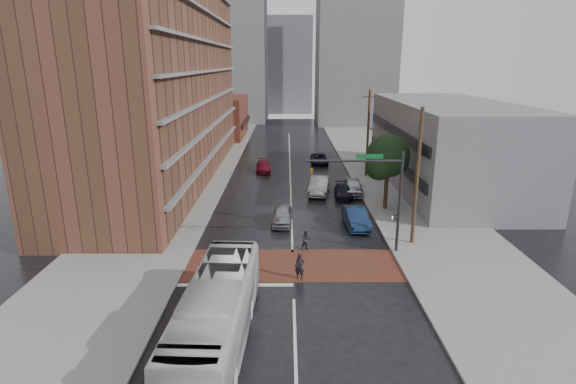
{
  "coord_description": "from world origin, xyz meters",
  "views": [
    {
      "loc": [
        -0.38,
        -26.66,
        12.9
      ],
      "look_at": [
        -0.31,
        5.77,
        3.5
      ],
      "focal_mm": 28.0,
      "sensor_mm": 36.0,
      "label": 1
    }
  ],
  "objects_px": {
    "pedestrian_b": "(306,240)",
    "car_travel_b": "(319,185)",
    "car_travel_a": "(282,215)",
    "car_parked_near": "(356,218)",
    "car_parked_mid": "(343,191)",
    "pedestrian_a": "(300,266)",
    "suv_travel": "(319,159)",
    "transit_bus": "(217,314)",
    "car_travel_c": "(263,166)",
    "car_parked_far": "(353,186)"
  },
  "relations": [
    {
      "from": "car_travel_c",
      "to": "car_parked_mid",
      "type": "distance_m",
      "value": 13.87
    },
    {
      "from": "transit_bus",
      "to": "car_parked_near",
      "type": "height_order",
      "value": "transit_bus"
    },
    {
      "from": "pedestrian_a",
      "to": "pedestrian_b",
      "type": "relative_size",
      "value": 1.18
    },
    {
      "from": "car_travel_a",
      "to": "car_parked_far",
      "type": "distance_m",
      "value": 11.19
    },
    {
      "from": "pedestrian_a",
      "to": "car_travel_b",
      "type": "height_order",
      "value": "car_travel_b"
    },
    {
      "from": "car_parked_near",
      "to": "car_parked_mid",
      "type": "xyz_separation_m",
      "value": [
        0.0,
        8.31,
        -0.18
      ]
    },
    {
      "from": "car_travel_a",
      "to": "car_parked_far",
      "type": "height_order",
      "value": "car_parked_far"
    },
    {
      "from": "pedestrian_a",
      "to": "car_parked_near",
      "type": "xyz_separation_m",
      "value": [
        4.8,
        9.19,
        -0.07
      ]
    },
    {
      "from": "transit_bus",
      "to": "pedestrian_a",
      "type": "distance_m",
      "value": 7.86
    },
    {
      "from": "transit_bus",
      "to": "suv_travel",
      "type": "xyz_separation_m",
      "value": [
        7.57,
        39.58,
        -1.0
      ]
    },
    {
      "from": "car_travel_c",
      "to": "car_parked_far",
      "type": "distance_m",
      "value": 13.75
    },
    {
      "from": "pedestrian_a",
      "to": "car_parked_near",
      "type": "height_order",
      "value": "pedestrian_a"
    },
    {
      "from": "suv_travel",
      "to": "car_travel_a",
      "type": "bearing_deg",
      "value": -102.83
    },
    {
      "from": "car_travel_b",
      "to": "car_travel_c",
      "type": "bearing_deg",
      "value": 132.11
    },
    {
      "from": "car_travel_c",
      "to": "car_parked_near",
      "type": "height_order",
      "value": "car_parked_near"
    },
    {
      "from": "car_travel_a",
      "to": "car_parked_mid",
      "type": "xyz_separation_m",
      "value": [
        5.98,
        7.54,
        -0.12
      ]
    },
    {
      "from": "transit_bus",
      "to": "pedestrian_a",
      "type": "height_order",
      "value": "transit_bus"
    },
    {
      "from": "transit_bus",
      "to": "car_travel_a",
      "type": "bearing_deg",
      "value": 82.7
    },
    {
      "from": "suv_travel",
      "to": "car_parked_mid",
      "type": "distance_m",
      "value": 15.46
    },
    {
      "from": "pedestrian_a",
      "to": "pedestrian_b",
      "type": "distance_m",
      "value": 4.54
    },
    {
      "from": "pedestrian_b",
      "to": "car_travel_b",
      "type": "xyz_separation_m",
      "value": [
        1.94,
        14.27,
        0.14
      ]
    },
    {
      "from": "pedestrian_b",
      "to": "car_parked_mid",
      "type": "distance_m",
      "value": 13.67
    },
    {
      "from": "pedestrian_b",
      "to": "car_travel_c",
      "type": "relative_size",
      "value": 0.33
    },
    {
      "from": "pedestrian_a",
      "to": "suv_travel",
      "type": "distance_m",
      "value": 33.09
    },
    {
      "from": "car_travel_a",
      "to": "car_parked_mid",
      "type": "bearing_deg",
      "value": 54.65
    },
    {
      "from": "pedestrian_a",
      "to": "car_travel_a",
      "type": "relative_size",
      "value": 0.4
    },
    {
      "from": "car_parked_mid",
      "to": "transit_bus",
      "type": "bearing_deg",
      "value": -107.57
    },
    {
      "from": "pedestrian_a",
      "to": "car_travel_a",
      "type": "bearing_deg",
      "value": 112.59
    },
    {
      "from": "pedestrian_a",
      "to": "car_parked_near",
      "type": "relative_size",
      "value": 0.36
    },
    {
      "from": "car_parked_mid",
      "to": "car_parked_far",
      "type": "xyz_separation_m",
      "value": [
        1.1,
        1.12,
        0.2
      ]
    },
    {
      "from": "pedestrian_b",
      "to": "car_parked_near",
      "type": "distance_m",
      "value": 6.31
    },
    {
      "from": "car_travel_a",
      "to": "car_travel_b",
      "type": "height_order",
      "value": "car_travel_b"
    },
    {
      "from": "pedestrian_b",
      "to": "car_travel_b",
      "type": "height_order",
      "value": "car_travel_b"
    },
    {
      "from": "car_travel_c",
      "to": "suv_travel",
      "type": "relative_size",
      "value": 0.94
    },
    {
      "from": "pedestrian_a",
      "to": "car_travel_c",
      "type": "distance_m",
      "value": 28.71
    },
    {
      "from": "pedestrian_a",
      "to": "suv_travel",
      "type": "bearing_deg",
      "value": 99.76
    },
    {
      "from": "pedestrian_a",
      "to": "car_travel_c",
      "type": "bearing_deg",
      "value": 113.22
    },
    {
      "from": "car_travel_c",
      "to": "car_travel_b",
      "type": "bearing_deg",
      "value": -60.51
    },
    {
      "from": "car_parked_mid",
      "to": "car_parked_far",
      "type": "bearing_deg",
      "value": 48.11
    },
    {
      "from": "pedestrian_b",
      "to": "car_travel_a",
      "type": "distance_m",
      "value": 5.73
    },
    {
      "from": "car_travel_a",
      "to": "suv_travel",
      "type": "distance_m",
      "value": 23.42
    },
    {
      "from": "car_parked_mid",
      "to": "pedestrian_a",
      "type": "bearing_deg",
      "value": -102.75
    },
    {
      "from": "car_travel_a",
      "to": "car_parked_near",
      "type": "distance_m",
      "value": 6.03
    },
    {
      "from": "car_travel_c",
      "to": "car_parked_near",
      "type": "bearing_deg",
      "value": -69.35
    },
    {
      "from": "car_travel_a",
      "to": "car_parked_mid",
      "type": "relative_size",
      "value": 1.02
    },
    {
      "from": "car_parked_mid",
      "to": "car_travel_b",
      "type": "bearing_deg",
      "value": 153.52
    },
    {
      "from": "car_parked_mid",
      "to": "car_travel_a",
      "type": "bearing_deg",
      "value": -125.82
    },
    {
      "from": "transit_bus",
      "to": "pedestrian_b",
      "type": "xyz_separation_m",
      "value": [
        4.65,
        11.18,
        -0.92
      ]
    },
    {
      "from": "car_travel_a",
      "to": "car_travel_c",
      "type": "height_order",
      "value": "car_travel_a"
    },
    {
      "from": "pedestrian_a",
      "to": "car_parked_near",
      "type": "bearing_deg",
      "value": 78.25
    }
  ]
}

